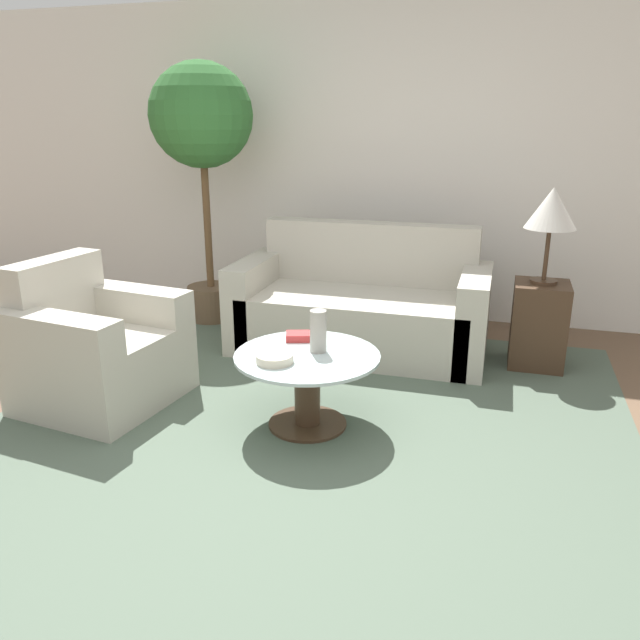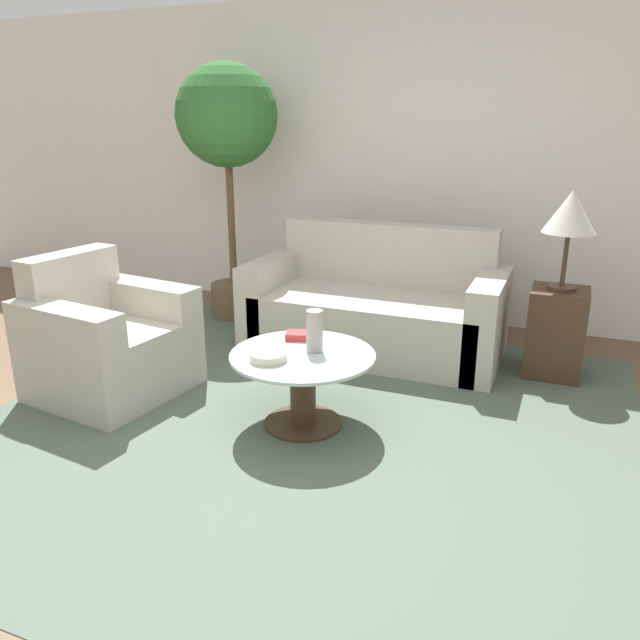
{
  "view_description": "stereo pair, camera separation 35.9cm",
  "coord_description": "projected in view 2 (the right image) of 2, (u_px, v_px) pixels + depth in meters",
  "views": [
    {
      "loc": [
        1.03,
        -2.35,
        1.67
      ],
      "look_at": [
        0.07,
        0.92,
        0.55
      ],
      "focal_mm": 35.0,
      "sensor_mm": 36.0,
      "label": 1
    },
    {
      "loc": [
        1.37,
        -2.24,
        1.67
      ],
      "look_at": [
        0.07,
        0.92,
        0.55
      ],
      "focal_mm": 35.0,
      "sensor_mm": 36.0,
      "label": 2
    }
  ],
  "objects": [
    {
      "name": "book_stack",
      "position": [
        303.0,
        336.0,
        3.62
      ],
      "size": [
        0.22,
        0.17,
        0.04
      ],
      "rotation": [
        0.0,
        0.0,
        0.3
      ],
      "color": "#BC3333",
      "rests_on": "coffee_table"
    },
    {
      "name": "rug",
      "position": [
        303.0,
        424.0,
        3.54
      ],
      "size": [
        3.57,
        3.52,
        0.01
      ],
      "color": "#4C5B4C",
      "rests_on": "ground_plane"
    },
    {
      "name": "bowl",
      "position": [
        268.0,
        356.0,
        3.31
      ],
      "size": [
        0.2,
        0.2,
        0.05
      ],
      "color": "beige",
      "rests_on": "coffee_table"
    },
    {
      "name": "vase",
      "position": [
        314.0,
        331.0,
        3.41
      ],
      "size": [
        0.09,
        0.09,
        0.24
      ],
      "color": "#9E998E",
      "rests_on": "coffee_table"
    },
    {
      "name": "potted_plant",
      "position": [
        227.0,
        131.0,
        5.01
      ],
      "size": [
        0.82,
        0.82,
        2.09
      ],
      "color": "brown",
      "rests_on": "ground_plane"
    },
    {
      "name": "coffee_table",
      "position": [
        303.0,
        379.0,
        3.46
      ],
      "size": [
        0.8,
        0.8,
        0.43
      ],
      "color": "#422D1E",
      "rests_on": "ground_plane"
    },
    {
      "name": "table_lamp",
      "position": [
        571.0,
        214.0,
        3.9
      ],
      "size": [
        0.33,
        0.33,
        0.64
      ],
      "color": "#422D1E",
      "rests_on": "side_table"
    },
    {
      "name": "armchair",
      "position": [
        105.0,
        346.0,
        3.91
      ],
      "size": [
        0.89,
        0.93,
        0.87
      ],
      "rotation": [
        0.0,
        0.0,
        1.44
      ],
      "color": "#B2AD9E",
      "rests_on": "ground_plane"
    },
    {
      "name": "ground_plane",
      "position": [
        234.0,
        483.0,
        2.98
      ],
      "size": [
        14.0,
        14.0,
        0.0
      ],
      "primitive_type": "plane",
      "color": "brown"
    },
    {
      "name": "sofa_main",
      "position": [
        377.0,
        310.0,
        4.63
      ],
      "size": [
        1.83,
        0.86,
        0.9
      ],
      "color": "#B2AD9E",
      "rests_on": "ground_plane"
    },
    {
      "name": "side_table",
      "position": [
        556.0,
        333.0,
        4.15
      ],
      "size": [
        0.36,
        0.36,
        0.59
      ],
      "color": "#422D1E",
      "rests_on": "ground_plane"
    },
    {
      "name": "wall_back",
      "position": [
        406.0,
        163.0,
        5.16
      ],
      "size": [
        10.0,
        0.06,
        2.6
      ],
      "color": "white",
      "rests_on": "ground_plane"
    }
  ]
}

